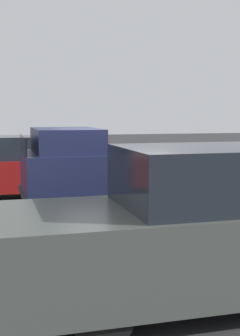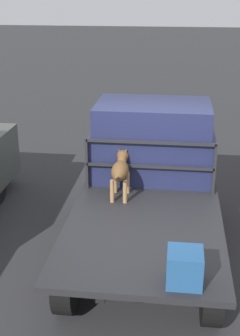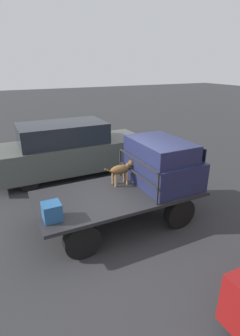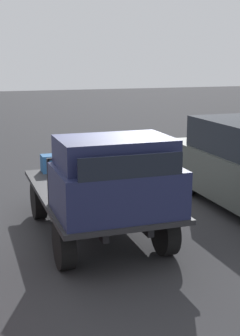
# 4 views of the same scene
# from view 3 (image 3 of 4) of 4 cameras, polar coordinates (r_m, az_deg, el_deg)

# --- Properties ---
(ground_plane) EXTENTS (80.00, 80.00, 0.00)m
(ground_plane) POSITION_cam_3_polar(r_m,az_deg,el_deg) (6.95, -0.33, -11.45)
(ground_plane) COLOR #2D2D30
(flatbed_truck) EXTENTS (4.05, 2.04, 0.84)m
(flatbed_truck) POSITION_cam_3_polar(r_m,az_deg,el_deg) (6.63, -0.34, -7.01)
(flatbed_truck) COLOR black
(flatbed_truck) RESTS_ON ground
(truck_cab) EXTENTS (1.39, 1.92, 1.18)m
(truck_cab) POSITION_cam_3_polar(r_m,az_deg,el_deg) (6.89, 9.04, 1.04)
(truck_cab) COLOR #1E2347
(truck_cab) RESTS_ON flatbed_truck
(truck_headboard) EXTENTS (0.04, 1.92, 0.78)m
(truck_headboard) POSITION_cam_3_polar(r_m,az_deg,el_deg) (6.53, 3.70, -0.26)
(truck_headboard) COLOR #232326
(truck_headboard) RESTS_ON flatbed_truck
(dog) EXTENTS (0.88, 0.24, 0.65)m
(dog) POSITION_cam_3_polar(r_m,az_deg,el_deg) (6.81, 0.44, -0.31)
(dog) COLOR #9E7547
(dog) RESTS_ON flatbed_truck
(cargo_crate) EXTENTS (0.37, 0.37, 0.37)m
(cargo_crate) POSITION_cam_3_polar(r_m,az_deg,el_deg) (5.54, -14.61, -9.14)
(cargo_crate) COLOR #235184
(cargo_crate) RESTS_ON flatbed_truck
(parked_pickup_far) EXTENTS (5.34, 1.86, 1.91)m
(parked_pickup_far) POSITION_cam_3_polar(r_m,az_deg,el_deg) (9.60, -10.95, 3.97)
(parked_pickup_far) COLOR black
(parked_pickup_far) RESTS_ON ground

